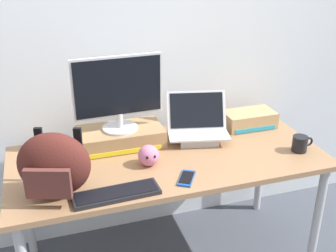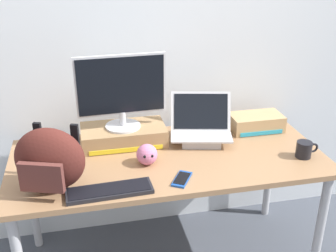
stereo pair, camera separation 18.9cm
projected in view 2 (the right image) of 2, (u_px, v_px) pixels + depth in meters
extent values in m
cube|color=silver|center=(151.00, 35.00, 2.47)|extent=(7.00, 0.10, 2.60)
cube|color=#99704C|center=(168.00, 158.00, 2.28)|extent=(1.71, 0.77, 0.03)
cylinder|color=#B2B2B7|center=(320.00, 229.00, 2.30)|extent=(0.05, 0.05, 0.71)
cylinder|color=#B2B2B7|center=(32.00, 199.00, 2.57)|extent=(0.05, 0.05, 0.71)
cylinder|color=#B2B2B7|center=(270.00, 171.00, 2.88)|extent=(0.05, 0.05, 0.71)
cube|color=#9E7A51|center=(123.00, 135.00, 2.40)|extent=(0.48, 0.26, 0.10)
cube|color=yellow|center=(126.00, 150.00, 2.30)|extent=(0.41, 0.00, 0.03)
cylinder|color=silver|center=(123.00, 126.00, 2.38)|extent=(0.20, 0.20, 0.01)
cylinder|color=silver|center=(123.00, 118.00, 2.36)|extent=(0.04, 0.04, 0.08)
cube|color=silver|center=(121.00, 85.00, 2.27)|extent=(0.50, 0.04, 0.34)
cube|color=black|center=(121.00, 86.00, 2.26)|extent=(0.48, 0.02, 0.32)
cube|color=#ADADB2|center=(201.00, 138.00, 2.42)|extent=(0.26, 0.24, 0.05)
cube|color=silver|center=(201.00, 134.00, 2.41)|extent=(0.39, 0.31, 0.01)
cube|color=#B7B7BC|center=(201.00, 131.00, 2.42)|extent=(0.33, 0.19, 0.00)
cube|color=silver|center=(201.00, 111.00, 2.43)|extent=(0.36, 0.18, 0.22)
cube|color=black|center=(201.00, 111.00, 2.42)|extent=(0.33, 0.15, 0.19)
cube|color=black|center=(110.00, 191.00, 1.94)|extent=(0.41, 0.14, 0.02)
cube|color=black|center=(109.00, 189.00, 1.94)|extent=(0.38, 0.12, 0.00)
ellipsoid|color=#4C1E19|center=(50.00, 159.00, 1.92)|extent=(0.38, 0.29, 0.31)
cube|color=brown|center=(41.00, 178.00, 1.83)|extent=(0.20, 0.09, 0.14)
cube|color=black|center=(40.00, 145.00, 2.02)|extent=(0.04, 0.03, 0.23)
cube|color=black|center=(76.00, 146.00, 2.01)|extent=(0.04, 0.03, 0.23)
cylinder|color=black|center=(304.00, 150.00, 2.25)|extent=(0.08, 0.08, 0.09)
torus|color=black|center=(313.00, 148.00, 2.26)|extent=(0.06, 0.01, 0.06)
cube|color=#19479E|center=(182.00, 179.00, 2.05)|extent=(0.13, 0.16, 0.01)
cube|color=black|center=(182.00, 178.00, 2.04)|extent=(0.11, 0.13, 0.00)
sphere|color=#CC7099|center=(147.00, 154.00, 2.17)|extent=(0.11, 0.11, 0.11)
sphere|color=black|center=(145.00, 157.00, 2.12)|extent=(0.02, 0.02, 0.02)
sphere|color=black|center=(152.00, 156.00, 2.13)|extent=(0.02, 0.02, 0.02)
cube|color=tan|center=(256.00, 122.00, 2.57)|extent=(0.32, 0.18, 0.10)
cube|color=#2899BC|center=(262.00, 133.00, 2.50)|extent=(0.27, 0.00, 0.02)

